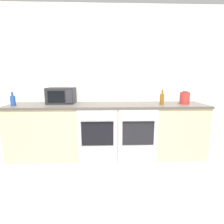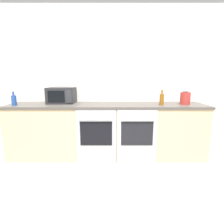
# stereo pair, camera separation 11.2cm
# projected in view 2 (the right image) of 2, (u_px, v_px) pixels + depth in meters

# --- Properties ---
(wall_back) EXTENTS (10.00, 0.06, 2.60)m
(wall_back) POSITION_uv_depth(u_px,v_px,m) (108.00, 81.00, 3.23)
(wall_back) COLOR silver
(wall_back) RESTS_ON ground_plane
(counter_back) EXTENTS (3.33, 0.65, 0.92)m
(counter_back) POSITION_uv_depth(u_px,v_px,m) (107.00, 130.00, 3.06)
(counter_back) COLOR #D1B789
(counter_back) RESTS_ON ground_plane
(oven_left) EXTENTS (0.62, 0.06, 0.87)m
(oven_left) POSITION_uv_depth(u_px,v_px,m) (97.00, 137.00, 2.73)
(oven_left) COLOR #A8AAAF
(oven_left) RESTS_ON ground_plane
(oven_right) EXTENTS (0.62, 0.06, 0.87)m
(oven_right) POSITION_uv_depth(u_px,v_px,m) (137.00, 137.00, 2.73)
(oven_right) COLOR #B7BABF
(oven_right) RESTS_ON ground_plane
(microwave) EXTENTS (0.46, 0.35, 0.27)m
(microwave) POSITION_uv_depth(u_px,v_px,m) (62.00, 95.00, 3.05)
(microwave) COLOR #232326
(microwave) RESTS_ON counter_back
(bottle_amber) EXTENTS (0.07, 0.07, 0.25)m
(bottle_amber) POSITION_uv_depth(u_px,v_px,m) (162.00, 99.00, 2.85)
(bottle_amber) COLOR #8C5114
(bottle_amber) RESTS_ON counter_back
(bottle_blue) EXTENTS (0.08, 0.08, 0.22)m
(bottle_blue) POSITION_uv_depth(u_px,v_px,m) (15.00, 100.00, 2.81)
(bottle_blue) COLOR #234793
(bottle_blue) RESTS_ON counter_back
(kettle) EXTENTS (0.16, 0.16, 0.22)m
(kettle) POSITION_uv_depth(u_px,v_px,m) (186.00, 98.00, 2.90)
(kettle) COLOR #B2332D
(kettle) RESTS_ON counter_back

